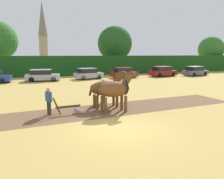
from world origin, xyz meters
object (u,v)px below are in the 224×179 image
parked_car_center_left (42,75)px  parked_car_right (163,72)px  church_spire (43,32)px  plow (70,108)px  farmer_beside_team (103,89)px  draft_horse_lead_right (107,87)px  tree_center_right (115,44)px  farmer_at_plow (49,99)px  parked_car_center_right (124,73)px  tree_right (211,49)px  draft_horse_lead_left (116,89)px  parked_car_center (88,74)px  parked_car_far_right (195,71)px

parked_car_center_left → parked_car_right: bearing=7.3°
church_spire → plow: bearing=-90.6°
farmer_beside_team → parked_car_right: (14.16, 14.98, -0.22)m
farmer_beside_team → draft_horse_lead_right: bearing=-128.1°
tree_center_right → farmer_at_plow: (-13.79, -27.42, -4.53)m
plow → parked_car_center_right: size_ratio=0.43×
plow → farmer_at_plow: (-1.19, 0.17, 0.59)m
church_spire → farmer_at_plow: church_spire is taller
tree_right → draft_horse_lead_left: size_ratio=2.66×
tree_center_right → parked_car_right: tree_center_right is taller
draft_horse_lead_right → parked_car_center: 16.69m
church_spire → tree_center_right: bearing=-73.3°
draft_horse_lead_right → parked_car_center_right: draft_horse_lead_right is taller
tree_center_right → tree_right: bearing=-2.1°
parked_car_center_left → farmer_at_plow: bearing=-84.0°
parked_car_center_right → parked_car_right: bearing=-2.2°
parked_car_center_left → parked_car_far_right: 23.61m
tree_center_right → draft_horse_lead_left: tree_center_right is taller
draft_horse_lead_right → plow: 2.88m
tree_right → farmer_beside_team: (-32.23, -24.54, -3.55)m
parked_car_center → farmer_at_plow: bearing=-121.6°
tree_right → parked_car_far_right: tree_right is taller
farmer_beside_team → parked_car_center_left: farmer_beside_team is taller
plow → parked_car_center: (5.00, 17.38, 0.41)m
farmer_at_plow → tree_center_right: bearing=40.5°
tree_right → draft_horse_lead_left: bearing=-139.8°
plow → tree_center_right: bearing=60.4°
draft_horse_lead_right → plow: bearing=-166.1°
tree_right → parked_car_center_right: size_ratio=1.88×
plow → tree_right: bearing=32.4°
farmer_beside_team → parked_car_center_right: size_ratio=0.43×
draft_horse_lead_left → draft_horse_lead_right: bearing=89.7°
farmer_at_plow → church_spire: bearing=65.5°
church_spire → parked_car_center_left: (-1.89, -50.22, -10.26)m
draft_horse_lead_left → plow: (-2.67, 0.41, -1.09)m
parked_car_far_right → farmer_beside_team: bearing=-154.6°
tree_right → church_spire: 53.24m
church_spire → draft_horse_lead_left: (1.92, -67.53, -9.58)m
tree_right → farmer_at_plow: (-36.10, -26.62, -3.61)m
church_spire → parked_car_center_left: church_spire is taller
parked_car_far_right → parked_car_center_left: bearing=168.7°
draft_horse_lead_right → farmer_beside_team: (0.12, 1.37, -0.34)m
tree_center_right → farmer_at_plow: size_ratio=5.51×
church_spire → farmer_at_plow: size_ratio=13.25×
tree_right → draft_horse_lead_right: bearing=-141.3°
tree_center_right → draft_horse_lead_right: bearing=-110.6°
tree_right → plow: size_ratio=4.33×
draft_horse_lead_right → parked_car_right: bearing=43.8°
tree_center_right → parked_car_center: (-7.60, -10.22, -4.71)m
farmer_at_plow → parked_car_center_left: farmer_at_plow is taller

